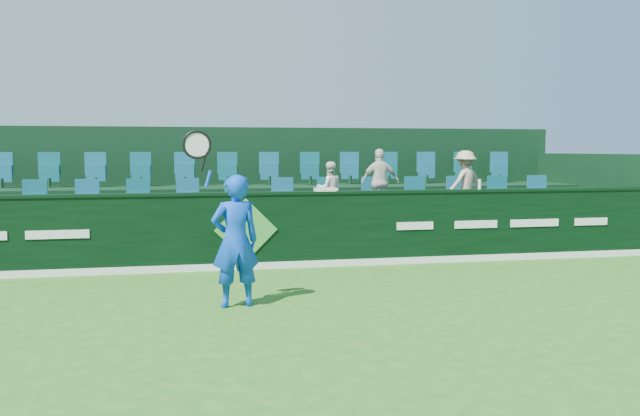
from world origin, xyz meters
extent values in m
plane|color=#246518|center=(0.00, 0.00, 0.00)|extent=(60.00, 60.00, 0.00)
cube|color=black|center=(0.00, 4.00, 0.65)|extent=(16.00, 0.20, 1.30)
cube|color=black|center=(0.00, 4.00, 1.32)|extent=(16.00, 0.24, 0.05)
cube|color=white|center=(0.00, 3.89, 0.06)|extent=(16.00, 0.02, 0.12)
cube|color=green|center=(0.00, 3.88, 0.70)|extent=(1.10, 0.02, 1.10)
cube|color=white|center=(-3.10, 3.89, 0.70)|extent=(1.00, 0.01, 0.14)
cube|color=white|center=(3.10, 3.89, 0.70)|extent=(0.70, 0.01, 0.14)
cube|color=white|center=(4.30, 3.89, 0.70)|extent=(0.85, 0.01, 0.14)
cube|color=white|center=(5.50, 3.89, 0.70)|extent=(1.00, 0.01, 0.14)
cube|color=white|center=(6.70, 3.89, 0.70)|extent=(0.70, 0.01, 0.14)
cube|color=black|center=(0.00, 5.10, 0.40)|extent=(16.00, 2.00, 0.80)
cube|color=black|center=(0.00, 7.00, 0.65)|extent=(16.00, 1.80, 1.30)
cube|color=black|center=(0.00, 8.00, 1.30)|extent=(16.00, 0.20, 2.60)
cube|color=black|center=(7.90, 6.00, 1.00)|extent=(0.20, 4.00, 2.00)
cube|color=#155B76|center=(0.00, 5.50, 1.10)|extent=(13.50, 0.50, 0.60)
cube|color=#155B76|center=(0.00, 7.30, 1.60)|extent=(13.50, 0.50, 0.60)
imported|color=blue|center=(-0.47, 1.02, 0.88)|extent=(0.70, 0.51, 1.76)
cylinder|color=#143FBF|center=(-0.82, 0.92, 1.71)|extent=(0.10, 0.04, 0.22)
cylinder|color=black|center=(-0.88, 0.92, 1.91)|extent=(0.09, 0.03, 0.20)
torus|color=black|center=(-0.96, 0.92, 2.15)|extent=(0.47, 0.04, 0.47)
cylinder|color=silver|center=(-0.96, 0.92, 2.15)|extent=(0.38, 0.01, 0.38)
imported|color=white|center=(1.78, 5.12, 1.33)|extent=(0.54, 0.44, 1.06)
imported|color=silver|center=(2.81, 5.12, 1.45)|extent=(0.78, 0.35, 1.31)
imported|color=tan|center=(4.61, 5.12, 1.44)|extent=(0.94, 0.75, 1.27)
cube|color=silver|center=(1.43, 4.00, 1.38)|extent=(0.37, 0.24, 0.05)
cylinder|color=silver|center=(4.41, 4.00, 1.44)|extent=(0.06, 0.06, 0.19)
camera|label=1|loc=(-1.39, -8.38, 2.09)|focal=40.00mm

